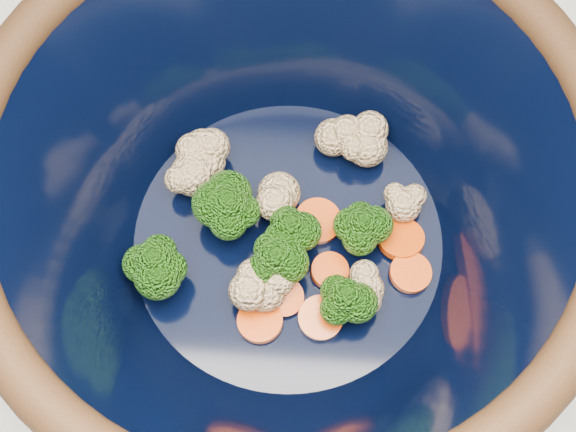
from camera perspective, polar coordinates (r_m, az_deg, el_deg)
The scene contains 3 objects.
counter at distance 1.03m, azimuth 2.53°, elevation -14.92°, with size 1.20×1.20×0.90m, color beige.
mixing_bowl at distance 0.51m, azimuth 0.00°, elevation 0.74°, with size 0.46×0.46×0.17m.
vegetable_pile at distance 0.55m, azimuth -0.66°, elevation -0.82°, with size 0.21×0.17×0.05m.
Camera 1 is at (-0.03, -0.15, 1.47)m, focal length 50.00 mm.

